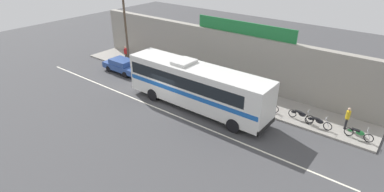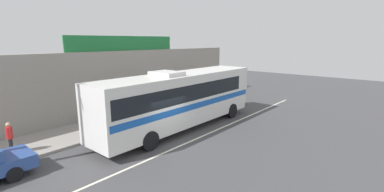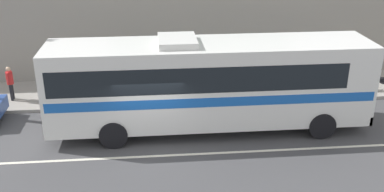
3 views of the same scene
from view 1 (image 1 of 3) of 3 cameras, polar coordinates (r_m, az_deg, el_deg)
ground_plane at (r=25.50m, az=-5.05°, el=-1.62°), size 70.00×70.00×0.00m
sidewalk_slab at (r=29.05m, az=1.91°, el=2.32°), size 30.00×3.60×0.14m
storefront_facade at (r=29.84m, az=4.45°, el=7.73°), size 30.00×0.70×4.80m
storefront_billboard at (r=27.63m, az=9.57°, el=12.29°), size 9.48×0.12×1.10m
road_center_stripe at (r=25.00m, az=-6.29°, el=-2.29°), size 30.00×0.14×0.01m
intercity_bus at (r=24.06m, az=0.65°, el=2.18°), size 12.30×2.68×3.78m
parked_car at (r=32.35m, az=-12.75°, el=5.54°), size 4.39×1.85×1.37m
utility_pole at (r=32.18m, az=-12.17°, el=12.34°), size 1.60×0.22×8.25m
motorcycle_blue at (r=23.75m, az=22.27°, el=-4.43°), size 1.93×0.56×0.94m
motorcycle_green at (r=23.54m, az=28.41°, el=-6.08°), size 1.85×0.56×0.94m
motorcycle_purple at (r=24.85m, az=13.80°, el=-1.67°), size 1.83×0.56×0.94m
motorcycle_red at (r=24.22m, az=19.46°, el=-3.28°), size 1.93×0.56×0.94m
pedestrian_by_curb at (r=35.03m, az=-12.14°, el=7.90°), size 0.30×0.48×1.69m
pedestrian_near_shop at (r=24.13m, az=26.84°, el=-3.43°), size 0.30×0.48×1.66m
pedestrian_far_right at (r=32.07m, az=-7.63°, el=6.37°), size 0.30×0.48×1.57m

